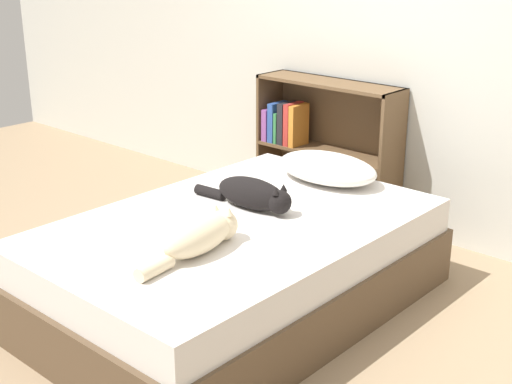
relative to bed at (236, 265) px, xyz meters
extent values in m
plane|color=#997F60|center=(0.00, 0.00, -0.22)|extent=(8.00, 8.00, 0.00)
cube|color=silver|center=(0.00, 1.39, 1.03)|extent=(8.00, 0.06, 2.50)
cube|color=brown|center=(0.00, 0.00, -0.08)|extent=(1.24, 1.89, 0.28)
cube|color=silver|center=(0.00, 0.00, 0.14)|extent=(1.21, 1.84, 0.17)
ellipsoid|color=white|center=(-0.03, 0.74, 0.30)|extent=(0.58, 0.36, 0.14)
ellipsoid|color=beige|center=(0.13, -0.36, 0.30)|extent=(0.20, 0.40, 0.15)
sphere|color=beige|center=(0.11, -0.20, 0.29)|extent=(0.13, 0.13, 0.13)
cone|color=beige|center=(0.08, -0.20, 0.36)|extent=(0.04, 0.04, 0.03)
cone|color=beige|center=(0.15, -0.19, 0.36)|extent=(0.04, 0.04, 0.03)
cylinder|color=beige|center=(0.16, -0.62, 0.26)|extent=(0.08, 0.18, 0.06)
ellipsoid|color=black|center=(-0.05, 0.16, 0.30)|extent=(0.40, 0.18, 0.15)
sphere|color=black|center=(0.12, 0.18, 0.29)|extent=(0.11, 0.11, 0.11)
cone|color=black|center=(0.11, 0.21, 0.36)|extent=(0.04, 0.04, 0.03)
cone|color=black|center=(0.12, 0.15, 0.36)|extent=(0.04, 0.04, 0.03)
cylinder|color=black|center=(-0.31, 0.14, 0.25)|extent=(0.18, 0.07, 0.05)
cube|color=brown|center=(-0.84, 1.22, 0.21)|extent=(0.02, 0.26, 0.87)
cube|color=brown|center=(0.08, 1.22, 0.21)|extent=(0.02, 0.26, 0.87)
cube|color=brown|center=(-0.38, 1.22, -0.21)|extent=(0.94, 0.26, 0.02)
cube|color=brown|center=(-0.38, 1.22, 0.64)|extent=(0.94, 0.26, 0.02)
cube|color=brown|center=(-0.38, 1.22, 0.21)|extent=(0.90, 0.26, 0.02)
cube|color=brown|center=(-0.38, 1.34, 0.21)|extent=(0.94, 0.02, 0.87)
cube|color=#8C4C99|center=(-0.80, 1.18, 0.33)|extent=(0.04, 0.16, 0.20)
cube|color=#2D519E|center=(-0.75, 1.18, 0.35)|extent=(0.04, 0.16, 0.25)
cube|color=#337F47|center=(-0.71, 1.18, 0.32)|extent=(0.02, 0.16, 0.19)
cube|color=#232328|center=(-0.67, 1.18, 0.35)|extent=(0.04, 0.16, 0.26)
cube|color=#B7332D|center=(-0.62, 1.18, 0.36)|extent=(0.04, 0.16, 0.26)
cube|color=orange|center=(-0.58, 1.18, 0.35)|extent=(0.04, 0.16, 0.26)
camera|label=1|loc=(2.10, -2.20, 1.45)|focal=50.00mm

